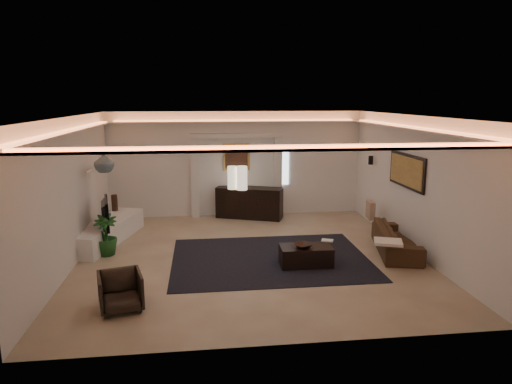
{
  "coord_description": "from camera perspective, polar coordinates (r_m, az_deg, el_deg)",
  "views": [
    {
      "loc": [
        -0.96,
        -8.96,
        3.25
      ],
      "look_at": [
        0.2,
        0.6,
        1.25
      ],
      "focal_mm": 31.78,
      "sensor_mm": 36.0,
      "label": 1
    }
  ],
  "objects": [
    {
      "name": "lamp_right",
      "position": [
        12.06,
        -1.78,
        1.41
      ],
      "size": [
        0.36,
        0.36,
        0.64
      ],
      "primitive_type": "cylinder",
      "rotation": [
        0.0,
        0.0,
        0.33
      ],
      "color": "beige",
      "rests_on": "console"
    },
    {
      "name": "console",
      "position": [
        12.49,
        -0.83,
        -1.46
      ],
      "size": [
        1.88,
        1.15,
        0.9
      ],
      "primitive_type": "cube",
      "rotation": [
        0.0,
        0.0,
        -0.35
      ],
      "color": "black",
      "rests_on": "ground"
    },
    {
      "name": "coffee_table",
      "position": [
        9.07,
        6.29,
        -7.95
      ],
      "size": [
        1.03,
        0.58,
        0.38
      ],
      "primitive_type": "cube",
      "rotation": [
        0.0,
        0.0,
        -0.02
      ],
      "color": "black",
      "rests_on": "ground"
    },
    {
      "name": "wall_right",
      "position": [
        10.16,
        19.23,
        0.88
      ],
      "size": [
        0.0,
        7.0,
        7.0
      ],
      "primitive_type": "plane",
      "rotation": [
        1.57,
        0.0,
        -1.57
      ],
      "color": "white",
      "rests_on": "ground"
    },
    {
      "name": "throw_pillow",
      "position": [
        11.52,
        14.21,
        -2.19
      ],
      "size": [
        0.19,
        0.46,
        0.44
      ],
      "primitive_type": "cube",
      "rotation": [
        0.0,
        0.0,
        -0.13
      ],
      "color": "#9F846D",
      "rests_on": "sofa"
    },
    {
      "name": "armchair",
      "position": [
        7.52,
        -16.68,
        -11.89
      ],
      "size": [
        0.79,
        0.81,
        0.6
      ],
      "primitive_type": "imported",
      "rotation": [
        0.0,
        0.0,
        0.26
      ],
      "color": "black",
      "rests_on": "ground"
    },
    {
      "name": "sofa",
      "position": [
        10.2,
        17.27,
        -5.69
      ],
      "size": [
        2.09,
        1.2,
        0.58
      ],
      "primitive_type": "imported",
      "rotation": [
        0.0,
        0.0,
        1.34
      ],
      "color": "#311D0F",
      "rests_on": "ground"
    },
    {
      "name": "wall_back",
      "position": [
        12.62,
        -2.49,
        3.53
      ],
      "size": [
        7.0,
        0.0,
        7.0
      ],
      "primitive_type": "plane",
      "rotation": [
        1.57,
        0.0,
        0.0
      ],
      "color": "white",
      "rests_on": "ground"
    },
    {
      "name": "throw_blanket",
      "position": [
        9.08,
        16.3,
        -6.05
      ],
      "size": [
        0.63,
        0.57,
        0.06
      ],
      "primitive_type": "cube",
      "rotation": [
        0.0,
        0.0,
        -0.33
      ],
      "color": "silver",
      "rests_on": "sofa"
    },
    {
      "name": "wall_front",
      "position": [
        5.82,
        2.92,
        -6.28
      ],
      "size": [
        7.0,
        0.0,
        7.0
      ],
      "primitive_type": "plane",
      "rotation": [
        -1.57,
        0.0,
        0.0
      ],
      "color": "white",
      "rests_on": "ground"
    },
    {
      "name": "pilaster_right",
      "position": [
        12.72,
        2.73,
        1.99
      ],
      "size": [
        0.22,
        0.2,
        2.2
      ],
      "primitive_type": "cube",
      "color": "silver",
      "rests_on": "ground"
    },
    {
      "name": "media_ledge",
      "position": [
        11.0,
        -18.18,
        -4.83
      ],
      "size": [
        1.33,
        2.76,
        0.5
      ],
      "primitive_type": "cube",
      "rotation": [
        0.0,
        0.0,
        -0.26
      ],
      "color": "white",
      "rests_on": "ground"
    },
    {
      "name": "bowl",
      "position": [
        8.91,
        5.95,
        -6.63
      ],
      "size": [
        0.46,
        0.46,
        0.08
      ],
      "primitive_type": "imported",
      "rotation": [
        0.0,
        0.0,
        0.42
      ],
      "color": "black",
      "rests_on": "coffee_table"
    },
    {
      "name": "art_panel_gold",
      "position": [
        10.37,
        18.33,
        2.54
      ],
      "size": [
        0.02,
        1.5,
        0.62
      ],
      "primitive_type": "cube",
      "color": "tan",
      "rests_on": "wall_right"
    },
    {
      "name": "floor",
      "position": [
        9.58,
        -0.76,
        -8.1
      ],
      "size": [
        7.0,
        7.0,
        0.0
      ],
      "primitive_type": "plane",
      "color": "#BBAE8F",
      "rests_on": "ground"
    },
    {
      "name": "wall_left",
      "position": [
        9.48,
        -22.32,
        -0.1
      ],
      "size": [
        0.0,
        7.0,
        7.0
      ],
      "primitive_type": "plane",
      "rotation": [
        1.57,
        0.0,
        1.57
      ],
      "color": "white",
      "rests_on": "ground"
    },
    {
      "name": "figurine",
      "position": [
        11.88,
        -17.37,
        -1.49
      ],
      "size": [
        0.18,
        0.18,
        0.41
      ],
      "primitive_type": "cylinder",
      "rotation": [
        0.0,
        0.0,
        -0.26
      ],
      "color": "#352016",
      "rests_on": "media_ledge"
    },
    {
      "name": "cove_soffit",
      "position": [
        9.03,
        -0.81,
        7.74
      ],
      "size": [
        7.0,
        7.0,
        0.04
      ],
      "primitive_type": "cube",
      "color": "silver",
      "rests_on": "ceiling"
    },
    {
      "name": "art_panel_frame",
      "position": [
        10.38,
        18.46,
        2.54
      ],
      "size": [
        0.04,
        1.64,
        0.74
      ],
      "primitive_type": "cube",
      "color": "black",
      "rests_on": "wall_right"
    },
    {
      "name": "ginger_jar",
      "position": [
        10.35,
        -18.6,
        3.57
      ],
      "size": [
        0.45,
        0.45,
        0.44
      ],
      "primitive_type": "imported",
      "rotation": [
        0.0,
        0.0,
        -0.06
      ],
      "color": "#435169",
      "rests_on": "wall_niche"
    },
    {
      "name": "wall_niche",
      "position": [
        10.77,
        -20.17,
        2.47
      ],
      "size": [
        0.1,
        0.55,
        0.04
      ],
      "primitive_type": "cube",
      "color": "silver",
      "rests_on": "wall_left"
    },
    {
      "name": "tv",
      "position": [
        10.43,
        -18.85,
        -2.69
      ],
      "size": [
        1.1,
        0.37,
        0.63
      ],
      "primitive_type": "imported",
      "rotation": [
        0.0,
        0.0,
        1.78
      ],
      "color": "black",
      "rests_on": "media_ledge"
    },
    {
      "name": "painting_frame",
      "position": [
        12.56,
        -2.49,
        4.41
      ],
      "size": [
        0.74,
        0.04,
        0.74
      ],
      "primitive_type": "cube",
      "color": "tan",
      "rests_on": "wall_back"
    },
    {
      "name": "ceiling",
      "position": [
        9.01,
        -0.81,
        9.51
      ],
      "size": [
        7.0,
        7.0,
        0.0
      ],
      "primitive_type": "plane",
      "rotation": [
        3.14,
        0.0,
        0.0
      ],
      "color": "white",
      "rests_on": "ground"
    },
    {
      "name": "painting_canvas",
      "position": [
        12.54,
        -2.48,
        4.4
      ],
      "size": [
        0.62,
        0.02,
        0.62
      ],
      "primitive_type": "cube",
      "color": "#4C2D1E",
      "rests_on": "wall_back"
    },
    {
      "name": "plant",
      "position": [
        10.05,
        -18.43,
        -5.16
      ],
      "size": [
        0.49,
        0.49,
        0.87
      ],
      "primitive_type": "imported",
      "rotation": [
        0.0,
        0.0,
        -0.0
      ],
      "color": "#1A4D1D",
      "rests_on": "ground"
    },
    {
      "name": "magazine",
      "position": [
        9.38,
        8.96,
        -5.95
      ],
      "size": [
        0.28,
        0.24,
        0.03
      ],
      "primitive_type": "cube",
      "rotation": [
        0.0,
        0.0,
        -0.38
      ],
      "color": "white",
      "rests_on": "coffee_table"
    },
    {
      "name": "daylight_slit",
      "position": [
        12.79,
        3.57,
        3.17
      ],
      "size": [
        0.25,
        0.03,
        1.0
      ],
      "primitive_type": "cube",
      "color": "white",
      "rests_on": "wall_back"
    },
    {
      "name": "lamp_left",
      "position": [
        12.18,
        -2.95,
        1.51
      ],
      "size": [
        0.3,
        0.3,
        0.61
      ],
      "primitive_type": "cylinder",
      "rotation": [
        0.0,
        0.0,
        0.09
      ],
      "color": "#F6EAC7",
      "rests_on": "console"
    },
    {
      "name": "area_rug",
      "position": [
        9.44,
        1.81,
        -8.38
      ],
      "size": [
        4.0,
        3.0,
        0.01
      ],
      "primitive_type": "cube",
      "color": "black",
      "rests_on": "ground"
    },
    {
      "name": "alcove_header",
      "position": [
        12.43,
        -2.49,
        7.11
      ],
      "size": [
        2.52,
        0.2,
        0.12
      ],
      "primitive_type": "cube",
      "color": "silver",
      "rests_on": "wall_back"
    },
    {
      "name": "wall_sconce",
      "position": [
        12.07,
        14.25,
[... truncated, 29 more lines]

